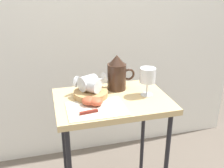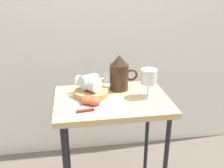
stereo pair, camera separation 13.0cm
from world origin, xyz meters
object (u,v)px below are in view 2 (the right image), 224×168
wine_glass_tipped_near (91,84)px  apple_half_left (88,100)px  wine_glass_tipped_far (90,82)px  pitcher (119,76)px  apple_half_right (94,101)px  knife (92,110)px  wine_glass_upright (149,78)px  basket_tray (91,93)px  table (112,112)px

wine_glass_tipped_near → apple_half_left: (-0.03, -0.08, -0.05)m
wine_glass_tipped_near → wine_glass_tipped_far: size_ratio=0.89×
pitcher → apple_half_right: bearing=-132.0°
apple_half_right → knife: apple_half_right is taller
wine_glass_upright → apple_half_right: 0.30m
wine_glass_tipped_far → knife: wine_glass_tipped_far is taller
apple_half_right → knife: 0.07m
wine_glass_upright → basket_tray: bearing=170.4°
pitcher → apple_half_right: pitcher is taller
wine_glass_upright → wine_glass_tipped_far: (-0.30, 0.07, -0.03)m
table → wine_glass_tipped_near: (-0.10, 0.03, 0.15)m
wine_glass_tipped_near → apple_half_left: wine_glass_tipped_near is taller
basket_tray → wine_glass_upright: 0.31m
table → apple_half_right: (-0.10, -0.06, 0.11)m
knife → wine_glass_tipped_near: bearing=85.5°
pitcher → wine_glass_tipped_near: size_ratio=1.33×
apple_half_left → pitcher: bearing=40.3°
pitcher → wine_glass_upright: size_ratio=1.31×
wine_glass_upright → wine_glass_tipped_near: (-0.29, 0.04, -0.03)m
wine_glass_tipped_far → wine_glass_tipped_near: bearing=-79.2°
apple_half_left → knife: apple_half_left is taller
wine_glass_tipped_near → wine_glass_tipped_far: (-0.01, 0.03, 0.00)m
pitcher → apple_half_left: bearing=-139.7°
wine_glass_tipped_near → apple_half_right: wine_glass_tipped_near is taller
table → apple_half_right: 0.16m
basket_tray → table: bearing=-22.1°
wine_glass_upright → pitcher: bearing=137.3°
wine_glass_tipped_far → apple_half_right: 0.13m
basket_tray → wine_glass_tipped_near: wine_glass_tipped_near is taller
table → pitcher: pitcher is taller
apple_half_left → apple_half_right: bearing=-28.2°
wine_glass_upright → wine_glass_tipped_far: 0.31m
basket_tray → wine_glass_tipped_near: 0.05m
wine_glass_tipped_near → apple_half_left: bearing=-108.7°
wine_glass_upright → apple_half_left: wine_glass_upright is taller
wine_glass_tipped_near → knife: 0.17m
table → knife: bearing=-131.5°
wine_glass_tipped_far → apple_half_right: wine_glass_tipped_far is taller
wine_glass_tipped_near → knife: size_ratio=0.70×
pitcher → wine_glass_upright: 0.18m
wine_glass_tipped_near → wine_glass_tipped_far: bearing=100.8°
pitcher → wine_glass_upright: pitcher is taller
knife → table: bearing=48.5°
apple_half_left → knife: bearing=-80.8°
pitcher → wine_glass_tipped_far: bearing=-163.5°
table → wine_glass_tipped_far: bearing=149.3°
apple_half_left → apple_half_right: (0.03, -0.02, 0.00)m
pitcher → table: bearing=-117.4°
wine_glass_tipped_near → wine_glass_tipped_far: wine_glass_tipped_far is taller
basket_tray → apple_half_right: size_ratio=2.51×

